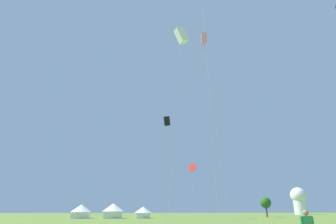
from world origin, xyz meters
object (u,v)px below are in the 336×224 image
at_px(kite_red_diamond, 192,168).
at_px(festival_tent_right, 81,211).
at_px(festival_tent_center, 143,212).
at_px(observatory_dome, 299,199).
at_px(tree_distant_left, 266,203).
at_px(kite_pink_box, 204,39).
at_px(festival_tent_left, 113,210).
at_px(kite_black_box, 167,121).
at_px(kite_white_box, 181,36).

height_order(kite_red_diamond, festival_tent_right, kite_red_diamond).
xyz_separation_m(festival_tent_right, festival_tent_center, (13.88, 0.00, -0.24)).
relative_size(observatory_dome, tree_distant_left, 2.14).
distance_m(kite_pink_box, festival_tent_right, 45.95).
height_order(kite_red_diamond, festival_tent_left, kite_red_diamond).
relative_size(kite_black_box, festival_tent_right, 5.16).
distance_m(kite_pink_box, observatory_dome, 98.82).
distance_m(kite_red_diamond, festival_tent_left, 20.67).
bearing_deg(kite_white_box, observatory_dome, 52.52).
relative_size(kite_white_box, tree_distant_left, 5.06).
bearing_deg(kite_red_diamond, festival_tent_right, 160.36).
distance_m(observatory_dome, tree_distant_left, 50.83).
height_order(kite_black_box, kite_red_diamond, kite_black_box).
xyz_separation_m(kite_white_box, kite_red_diamond, (6.40, 26.81, -14.10)).
bearing_deg(festival_tent_left, tree_distant_left, 9.47).
bearing_deg(festival_tent_left, festival_tent_center, 0.00).
bearing_deg(observatory_dome, kite_pink_box, -126.71).
height_order(festival_tent_left, festival_tent_center, festival_tent_left).
bearing_deg(festival_tent_right, tree_distant_left, 8.04).
bearing_deg(tree_distant_left, festival_tent_right, -171.96).
bearing_deg(festival_tent_center, observatory_dome, 34.69).
bearing_deg(festival_tent_right, festival_tent_center, 0.00).
bearing_deg(kite_white_box, festival_tent_center, 95.85).
xyz_separation_m(festival_tent_right, tree_distant_left, (46.55, 6.58, 1.96)).
xyz_separation_m(kite_black_box, observatory_dome, (60.42, 49.02, -16.18)).
height_order(kite_pink_box, festival_tent_right, kite_pink_box).
distance_m(festival_tent_right, tree_distant_left, 47.05).
distance_m(festival_tent_right, festival_tent_left, 7.11).
bearing_deg(tree_distant_left, kite_black_box, -159.59).
bearing_deg(festival_tent_center, kite_black_box, -36.16).
relative_size(kite_black_box, observatory_dome, 2.17).
height_order(kite_black_box, festival_tent_right, kite_black_box).
bearing_deg(kite_black_box, kite_pink_box, -84.78).
bearing_deg(festival_tent_right, festival_tent_left, 0.00).
relative_size(festival_tent_right, festival_tent_left, 0.92).
bearing_deg(tree_distant_left, kite_red_diamond, -146.29).
height_order(kite_pink_box, kite_red_diamond, kite_pink_box).
bearing_deg(kite_pink_box, kite_white_box, -142.20).
xyz_separation_m(festival_tent_left, observatory_dome, (72.25, 45.32, 4.24)).
relative_size(kite_red_diamond, festival_tent_right, 2.53).
bearing_deg(kite_black_box, kite_white_box, -92.61).
xyz_separation_m(kite_pink_box, kite_white_box, (-4.05, -3.14, -1.96)).
xyz_separation_m(kite_black_box, festival_tent_left, (-11.83, 3.70, -20.42)).
bearing_deg(kite_red_diamond, festival_tent_left, 153.07).
distance_m(festival_tent_center, observatory_dome, 79.77).
height_order(kite_black_box, observatory_dome, kite_black_box).
bearing_deg(festival_tent_center, festival_tent_right, 180.00).
xyz_separation_m(kite_pink_box, festival_tent_right, (-21.54, 32.20, -24.71)).
height_order(kite_black_box, kite_white_box, kite_white_box).
bearing_deg(festival_tent_left, observatory_dome, 32.10).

